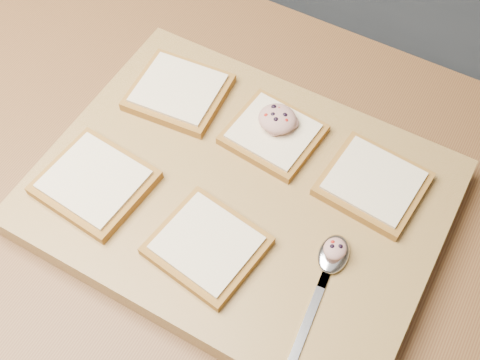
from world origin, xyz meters
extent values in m
plane|color=#515459|center=(0.00, 0.00, 0.00)|extent=(4.00, 4.00, 0.00)
cube|color=slate|center=(0.00, 0.00, 0.42)|extent=(1.90, 0.75, 0.84)
cube|color=brown|center=(0.00, 0.00, 0.87)|extent=(2.00, 0.80, 0.06)
cube|color=#9F7A44|center=(0.18, 0.03, 0.92)|extent=(0.50, 0.38, 0.04)
cube|color=#925E25|center=(0.03, 0.12, 0.95)|extent=(0.14, 0.13, 0.01)
cube|color=beige|center=(0.03, 0.12, 0.96)|extent=(0.12, 0.11, 0.00)
cube|color=#925E25|center=(0.18, 0.12, 0.95)|extent=(0.12, 0.11, 0.01)
cube|color=beige|center=(0.18, 0.12, 0.95)|extent=(0.11, 0.10, 0.00)
cube|color=#925E25|center=(0.32, 0.12, 0.95)|extent=(0.13, 0.12, 0.01)
cube|color=beige|center=(0.32, 0.12, 0.96)|extent=(0.11, 0.10, 0.00)
cube|color=#925E25|center=(0.01, -0.06, 0.95)|extent=(0.14, 0.13, 0.01)
cube|color=beige|center=(0.01, -0.06, 0.96)|extent=(0.12, 0.11, 0.00)
cube|color=#925E25|center=(0.18, -0.06, 0.95)|extent=(0.13, 0.13, 0.01)
cube|color=beige|center=(0.18, -0.06, 0.96)|extent=(0.12, 0.11, 0.00)
ellipsoid|color=tan|center=(0.17, 0.13, 0.97)|extent=(0.05, 0.05, 0.02)
sphere|color=black|center=(0.18, 0.14, 0.98)|extent=(0.01, 0.01, 0.01)
sphere|color=black|center=(0.16, 0.14, 0.98)|extent=(0.01, 0.01, 0.01)
sphere|color=black|center=(0.18, 0.13, 0.98)|extent=(0.01, 0.01, 0.01)
sphere|color=black|center=(0.17, 0.13, 0.98)|extent=(0.01, 0.01, 0.01)
sphere|color=#A5140C|center=(0.19, 0.13, 0.98)|extent=(0.01, 0.01, 0.01)
sphere|color=#A5140C|center=(0.17, 0.14, 0.98)|extent=(0.01, 0.01, 0.01)
sphere|color=#A5140C|center=(0.16, 0.13, 0.98)|extent=(0.01, 0.01, 0.01)
ellipsoid|color=silver|center=(0.32, 0.00, 0.95)|extent=(0.04, 0.06, 0.01)
cube|color=silver|center=(0.32, -0.02, 0.94)|extent=(0.01, 0.04, 0.00)
cube|color=silver|center=(0.33, -0.08, 0.94)|extent=(0.02, 0.13, 0.00)
ellipsoid|color=tan|center=(0.32, 0.00, 0.96)|extent=(0.03, 0.03, 0.01)
sphere|color=black|center=(0.32, 0.01, 0.97)|extent=(0.01, 0.01, 0.01)
sphere|color=black|center=(0.32, 0.00, 0.97)|extent=(0.01, 0.01, 0.01)
sphere|color=#A5140C|center=(0.31, 0.01, 0.97)|extent=(0.01, 0.01, 0.01)
camera|label=1|loc=(0.37, -0.32, 1.59)|focal=45.00mm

